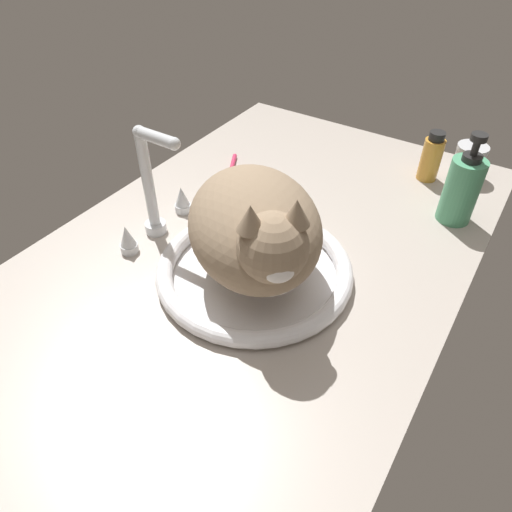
{
  "coord_description": "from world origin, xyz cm",
  "views": [
    {
      "loc": [
        -48.81,
        -35.76,
        57.99
      ],
      "look_at": [
        0.47,
        -3.63,
        7.0
      ],
      "focal_mm": 32.83,
      "sensor_mm": 36.0,
      "label": 1
    }
  ],
  "objects_px": {
    "sink_basin": "(256,268)",
    "metal_jar": "(469,161)",
    "amber_bottle": "(431,157)",
    "faucet": "(155,194)",
    "soap_pump_bottle": "(462,189)",
    "toothbrush": "(229,178)",
    "cat": "(258,229)"
  },
  "relations": [
    {
      "from": "sink_basin",
      "to": "metal_jar",
      "type": "height_order",
      "value": "metal_jar"
    },
    {
      "from": "amber_bottle",
      "to": "metal_jar",
      "type": "relative_size",
      "value": 1.51
    },
    {
      "from": "sink_basin",
      "to": "metal_jar",
      "type": "distance_m",
      "value": 0.57
    },
    {
      "from": "faucet",
      "to": "soap_pump_bottle",
      "type": "relative_size",
      "value": 1.2
    },
    {
      "from": "metal_jar",
      "to": "toothbrush",
      "type": "xyz_separation_m",
      "value": [
        -0.3,
        0.43,
        -0.03
      ]
    },
    {
      "from": "sink_basin",
      "to": "amber_bottle",
      "type": "xyz_separation_m",
      "value": [
        0.47,
        -0.15,
        0.04
      ]
    },
    {
      "from": "sink_basin",
      "to": "soap_pump_bottle",
      "type": "height_order",
      "value": "soap_pump_bottle"
    },
    {
      "from": "sink_basin",
      "to": "cat",
      "type": "relative_size",
      "value": 0.97
    },
    {
      "from": "faucet",
      "to": "metal_jar",
      "type": "bearing_deg",
      "value": -39.49
    },
    {
      "from": "cat",
      "to": "sink_basin",
      "type": "bearing_deg",
      "value": 44.86
    },
    {
      "from": "sink_basin",
      "to": "cat",
      "type": "xyz_separation_m",
      "value": [
        -0.01,
        -0.01,
        0.1
      ]
    },
    {
      "from": "cat",
      "to": "metal_jar",
      "type": "bearing_deg",
      "value": -20.8
    },
    {
      "from": "faucet",
      "to": "cat",
      "type": "distance_m",
      "value": 0.23
    },
    {
      "from": "cat",
      "to": "faucet",
      "type": "bearing_deg",
      "value": 87.1
    },
    {
      "from": "soap_pump_bottle",
      "to": "amber_bottle",
      "type": "distance_m",
      "value": 0.15
    },
    {
      "from": "sink_basin",
      "to": "toothbrush",
      "type": "height_order",
      "value": "sink_basin"
    },
    {
      "from": "cat",
      "to": "soap_pump_bottle",
      "type": "distance_m",
      "value": 0.42
    },
    {
      "from": "metal_jar",
      "to": "amber_bottle",
      "type": "bearing_deg",
      "value": 130.03
    },
    {
      "from": "cat",
      "to": "toothbrush",
      "type": "relative_size",
      "value": 1.94
    },
    {
      "from": "sink_basin",
      "to": "amber_bottle",
      "type": "relative_size",
      "value": 3.03
    },
    {
      "from": "amber_bottle",
      "to": "metal_jar",
      "type": "bearing_deg",
      "value": -49.97
    },
    {
      "from": "toothbrush",
      "to": "metal_jar",
      "type": "bearing_deg",
      "value": -54.75
    },
    {
      "from": "amber_bottle",
      "to": "metal_jar",
      "type": "xyz_separation_m",
      "value": [
        0.06,
        -0.07,
        -0.01
      ]
    },
    {
      "from": "amber_bottle",
      "to": "metal_jar",
      "type": "height_order",
      "value": "amber_bottle"
    },
    {
      "from": "cat",
      "to": "toothbrush",
      "type": "height_order",
      "value": "cat"
    },
    {
      "from": "cat",
      "to": "amber_bottle",
      "type": "distance_m",
      "value": 0.5
    },
    {
      "from": "faucet",
      "to": "soap_pump_bottle",
      "type": "xyz_separation_m",
      "value": [
        0.35,
        -0.45,
        -0.02
      ]
    },
    {
      "from": "cat",
      "to": "amber_bottle",
      "type": "bearing_deg",
      "value": -15.75
    },
    {
      "from": "metal_jar",
      "to": "soap_pump_bottle",
      "type": "bearing_deg",
      "value": -172.88
    },
    {
      "from": "faucet",
      "to": "toothbrush",
      "type": "bearing_deg",
      "value": -0.67
    },
    {
      "from": "soap_pump_bottle",
      "to": "toothbrush",
      "type": "height_order",
      "value": "soap_pump_bottle"
    },
    {
      "from": "sink_basin",
      "to": "soap_pump_bottle",
      "type": "bearing_deg",
      "value": -34.49
    }
  ]
}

